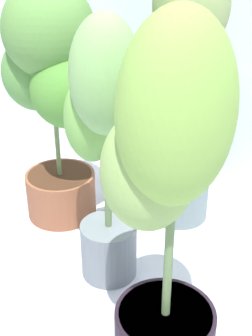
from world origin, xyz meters
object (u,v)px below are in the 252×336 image
Objects in this scene: potted_plant_center at (103,135)px; potted_plant_front_right at (165,192)px; potted_plant_back_center at (182,74)px; potted_plant_back_left at (53,84)px.

potted_plant_front_right is at bearing -37.14° from potted_plant_center.
potted_plant_back_left is (-0.40, -0.23, -0.03)m from potted_plant_back_center.
potted_plant_back_center reaches higher than potted_plant_front_right.
potted_plant_center is at bearing 142.86° from potted_plant_front_right.
potted_plant_back_center is 1.10× the size of potted_plant_back_left.
potted_plant_back_center is at bearing 110.46° from potted_plant_front_right.
potted_plant_back_left is at bearing 145.61° from potted_plant_front_right.
potted_plant_back_center reaches higher than potted_plant_back_left.
potted_plant_front_right reaches higher than potted_plant_back_left.
potted_plant_center is 0.87× the size of potted_plant_back_center.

